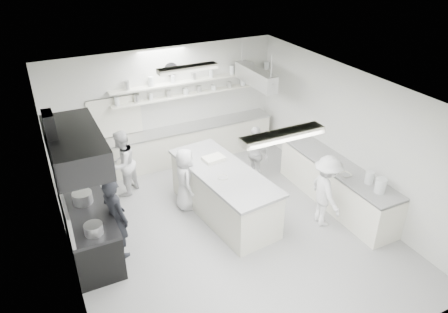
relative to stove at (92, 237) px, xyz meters
name	(u,v)px	position (x,y,z in m)	size (l,w,h in m)	color
floor	(226,230)	(2.60, -0.40, -0.46)	(6.00, 7.00, 0.02)	#9D9D9D
ceiling	(226,92)	(2.60, -0.40, 2.56)	(6.00, 7.00, 0.02)	silver
wall_back	(165,106)	(2.60, 3.10, 1.05)	(6.00, 0.04, 3.00)	beige
wall_front	(349,290)	(2.60, -3.90, 1.05)	(6.00, 0.04, 3.00)	beige
wall_left	(62,207)	(-0.40, -0.40, 1.05)	(0.04, 7.00, 3.00)	beige
wall_right	(349,137)	(5.60, -0.40, 1.05)	(0.04, 7.00, 3.00)	beige
stove	(92,237)	(0.00, 0.00, 0.00)	(0.80, 1.80, 0.90)	black
exhaust_hood	(75,146)	(0.00, 0.00, 1.90)	(0.85, 2.00, 0.50)	#262628
back_counter	(182,145)	(2.90, 2.80, 0.01)	(5.00, 0.60, 0.92)	silver
shelf_lower	(192,94)	(3.30, 2.97, 1.30)	(4.20, 0.26, 0.04)	silver
shelf_upper	(192,81)	(3.30, 2.97, 1.65)	(4.20, 0.26, 0.04)	silver
pass_through_window	(115,117)	(1.30, 3.08, 1.00)	(1.30, 0.04, 1.00)	black
wall_clock	(171,69)	(2.80, 3.06, 2.00)	(0.32, 0.32, 0.05)	white
right_counter	(336,185)	(5.25, -0.60, 0.02)	(0.74, 3.30, 0.94)	silver
pot_rack	(255,77)	(4.60, 2.00, 1.85)	(0.30, 1.60, 0.40)	#B8B9B9
light_fixture_front	(283,135)	(2.60, -2.20, 2.49)	(1.30, 0.25, 0.10)	silver
light_fixture_rear	(188,68)	(2.60, 1.40, 2.49)	(1.30, 0.25, 0.10)	silver
prep_island	(224,193)	(2.81, 0.14, 0.06)	(1.04, 2.79, 1.03)	silver
stove_pot	(83,199)	(0.00, 0.42, 0.59)	(0.37, 0.37, 0.27)	#B8B9B9
cook_stove	(116,218)	(0.46, -0.15, 0.37)	(0.60, 0.39, 1.65)	black
cook_back	(122,164)	(1.10, 1.89, 0.34)	(0.77, 0.60, 1.58)	silver
cook_island_left	(185,179)	(2.18, 0.73, 0.26)	(0.70, 0.45, 1.43)	silver
cook_island_right	(255,153)	(4.13, 1.11, 0.26)	(0.83, 0.35, 1.42)	silver
cook_right	(326,191)	(4.54, -1.09, 0.34)	(1.02, 0.58, 1.57)	silver
bowl_island_a	(219,158)	(2.99, 0.71, 0.61)	(0.25, 0.25, 0.06)	#B8B9B9
bowl_island_b	(223,178)	(2.67, -0.11, 0.61)	(0.21, 0.21, 0.07)	silver
bowl_right	(345,175)	(5.10, -0.99, 0.52)	(0.24, 0.24, 0.06)	silver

